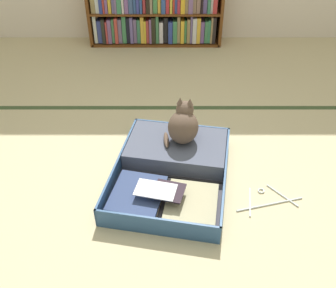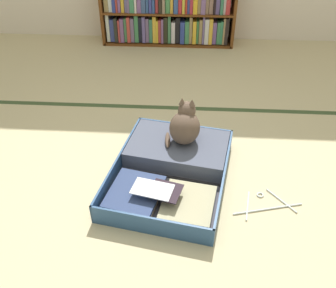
{
  "view_description": "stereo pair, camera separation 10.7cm",
  "coord_description": "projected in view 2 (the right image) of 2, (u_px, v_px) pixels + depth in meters",
  "views": [
    {
      "loc": [
        -0.04,
        -1.55,
        1.52
      ],
      "look_at": [
        -0.04,
        0.14,
        0.23
      ],
      "focal_mm": 39.03,
      "sensor_mm": 36.0,
      "label": 1
    },
    {
      "loc": [
        0.06,
        -1.55,
        1.52
      ],
      "look_at": [
        -0.04,
        0.14,
        0.23
      ],
      "focal_mm": 39.03,
      "sensor_mm": 36.0,
      "label": 2
    }
  ],
  "objects": [
    {
      "name": "ground_plane",
      "position": [
        173.0,
        190.0,
        2.15
      ],
      "size": [
        10.0,
        10.0,
        0.0
      ],
      "primitive_type": "plane",
      "color": "#CBBC90"
    },
    {
      "name": "tatami_border",
      "position": [
        179.0,
        108.0,
        2.88
      ],
      "size": [
        4.8,
        0.05,
        0.0
      ],
      "color": "#3A4E2C",
      "rests_on": "ground_plane"
    },
    {
      "name": "bookshelf",
      "position": [
        167.0,
        13.0,
        3.75
      ],
      "size": [
        1.37,
        0.27,
        0.67
      ],
      "color": "brown",
      "rests_on": "ground_plane"
    },
    {
      "name": "open_suitcase",
      "position": [
        172.0,
        164.0,
        2.26
      ],
      "size": [
        0.8,
        0.97,
        0.12
      ],
      "color": "#2A4D7C",
      "rests_on": "ground_plane"
    },
    {
      "name": "black_cat",
      "position": [
        185.0,
        126.0,
        2.27
      ],
      "size": [
        0.24,
        0.25,
        0.29
      ],
      "color": "brown",
      "rests_on": "open_suitcase"
    },
    {
      "name": "clothes_hanger",
      "position": [
        265.0,
        204.0,
        2.05
      ],
      "size": [
        0.39,
        0.25,
        0.01
      ],
      "color": "silver",
      "rests_on": "ground_plane"
    }
  ]
}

